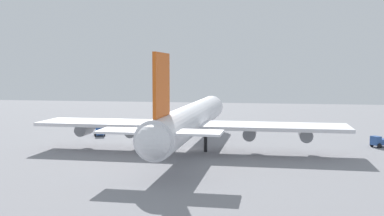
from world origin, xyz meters
The scene contains 6 objects.
ground_plane centered at (0.00, 0.00, 0.00)m, with size 267.78×267.78×0.00m, color gray.
cargo_airplane centered at (-0.43, 0.00, 6.21)m, with size 66.94×62.17×18.98m.
catering_truck centered at (14.14, 25.98, 1.15)m, with size 4.47×3.69×2.49m.
maintenance_van centered at (9.07, -38.97, 1.20)m, with size 3.87×4.29×2.40m.
baggage_tug centered at (28.54, 31.66, 1.10)m, with size 4.77×4.82×2.07m.
safety_cone_nose centered at (30.13, -2.25, 0.32)m, with size 0.45×0.45×0.64m, color orange.
Camera 1 is at (-91.98, -16.59, 16.36)m, focal length 42.37 mm.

